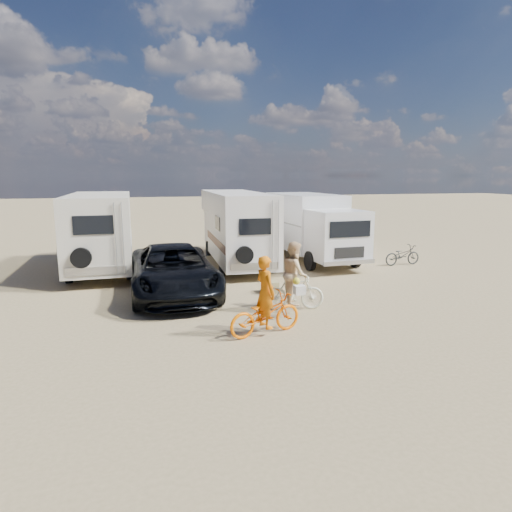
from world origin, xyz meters
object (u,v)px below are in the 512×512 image
object	(u,v)px
rv_main	(236,228)
rv_left	(101,233)
bike_woman	(294,292)
rider_woman	(294,279)
dark_suv	(173,270)
bike_man	(265,314)
crate	(270,287)
box_truck	(313,228)
bike_parked	(402,255)
cooler	(194,282)
rider_man	(265,299)

from	to	relation	value
rv_main	rv_left	xyz separation A→B (m)	(-5.50, 0.07, -0.02)
bike_woman	rv_left	bearing A→B (deg)	49.12
rv_main	rider_woman	distance (m)	7.05
dark_suv	bike_man	bearing A→B (deg)	-67.28
rv_main	crate	size ratio (longest dim) A/B	16.09
rv_main	box_truck	bearing A→B (deg)	-1.21
rv_left	bike_woman	world-z (taller)	rv_left
rider_woman	bike_parked	distance (m)	8.24
dark_suv	rider_woman	distance (m)	4.08
cooler	crate	world-z (taller)	cooler
box_truck	bike_parked	world-z (taller)	box_truck
bike_woman	rider_woman	world-z (taller)	rider_woman
rv_left	rider_woman	world-z (taller)	rv_left
box_truck	cooler	xyz separation A→B (m)	(-5.83, -3.59, -1.27)
rider_man	crate	size ratio (longest dim) A/B	3.81
box_truck	crate	xyz separation A→B (m)	(-3.47, -4.83, -1.29)
bike_man	cooler	distance (m)	5.05
bike_parked	crate	xyz separation A→B (m)	(-6.76, -2.84, -0.25)
rider_woman	crate	size ratio (longest dim) A/B	3.89
rider_man	bike_parked	bearing A→B (deg)	-66.37
rv_main	bike_man	distance (m)	8.86
bike_woman	cooler	size ratio (longest dim) A/B	3.36
rv_main	rider_woman	world-z (taller)	rv_main
bike_woman	bike_parked	distance (m)	8.23
rv_main	bike_parked	world-z (taller)	rv_main
crate	rv_left	bearing A→B (deg)	137.31
box_truck	cooler	distance (m)	6.96
dark_suv	bike_man	xyz separation A→B (m)	(1.82, -4.27, -0.28)
dark_suv	rider_woman	bearing A→B (deg)	-39.50
rider_man	rider_woman	world-z (taller)	rider_woman
rv_main	rider_man	world-z (taller)	rv_main
rv_left	bike_woman	size ratio (longest dim) A/B	3.92
bike_man	rider_woman	distance (m)	2.20
rv_left	rv_main	bearing A→B (deg)	-1.16
bike_woman	rider_woman	distance (m)	0.38
rv_main	dark_suv	world-z (taller)	rv_main
bike_parked	bike_woman	bearing A→B (deg)	122.92
bike_woman	dark_suv	bearing A→B (deg)	61.56
rv_left	dark_suv	world-z (taller)	rv_left
box_truck	bike_woman	size ratio (longest dim) A/B	3.81
rv_main	bike_woman	distance (m)	7.10
bike_man	bike_woman	xyz separation A→B (m)	(1.35, 1.69, 0.01)
rv_main	dark_suv	xyz separation A→B (m)	(-3.05, -4.44, -0.75)
rider_man	bike_parked	world-z (taller)	rider_man
bike_man	cooler	size ratio (longest dim) A/B	3.78
rider_woman	bike_parked	size ratio (longest dim) A/B	1.08
rider_man	cooler	size ratio (longest dim) A/B	3.45
box_truck	dark_suv	distance (m)	7.83
rv_left	bike_parked	xyz separation A→B (m)	(12.28, -2.26, -1.09)
rider_woman	box_truck	bearing A→B (deg)	-15.64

